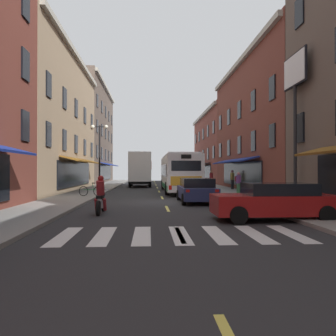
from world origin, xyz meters
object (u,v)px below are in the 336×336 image
Objects in this scene: box_truck at (140,169)px; sedan_mid at (275,201)px; pedestrian_near at (238,182)px; pedestrian_mid at (232,179)px; bicycle_near at (91,191)px; street_lamp_twin at (100,155)px; transit_bus at (178,173)px; billboard_sign at (295,89)px; sedan_near at (196,190)px; pedestrian_far at (211,179)px; sedan_far at (141,178)px; motorcycle_rider at (101,197)px.

sedan_mid is (5.72, -25.58, -1.26)m from box_truck.
pedestrian_mid is (1.04, 5.80, 0.06)m from pedestrian_near.
street_lamp_twin is at bearing 91.91° from bicycle_near.
transit_bus is at bearing 163.60° from pedestrian_mid.
sedan_mid is at bearing 64.35° from pedestrian_near.
pedestrian_near is (4.11, -4.15, -0.69)m from transit_bus.
sedan_near is at bearing 163.14° from billboard_sign.
pedestrian_far reaches higher than sedan_near.
box_truck is 11.68m from pedestrian_mid.
sedan_near is at bearing -148.43° from pedestrian_mid.
pedestrian_mid is at bearing 134.98° from pedestrian_far.
box_truck is at bearing 101.40° from sedan_near.
sedan_mid is (-3.23, -5.33, -5.57)m from billboard_sign.
sedan_near is 0.93× the size of sedan_far.
billboard_sign reaches higher than motorcycle_rider.
pedestrian_far is (3.81, 15.33, 0.29)m from sedan_near.
pedestrian_near is 5.89m from pedestrian_mid.
pedestrian_far is (1.85, 22.23, 0.29)m from sedan_mid.
pedestrian_near is at bearing 48.08° from motorcycle_rider.
pedestrian_far is (4.02, 6.05, -0.66)m from transit_bus.
box_truck is 11.38m from sedan_far.
sedan_mid is 37.36m from sedan_far.
sedan_mid is at bearing -74.15° from sedan_near.
motorcycle_rider is (-4.64, -13.89, -0.96)m from transit_bus.
billboard_sign is at bearing -22.73° from bicycle_near.
bicycle_near is 10.73m from pedestrian_near.
pedestrian_mid is (4.93, 10.93, 0.32)m from sedan_near.
sedan_far is (-5.94, 36.88, -0.05)m from sedan_mid.
pedestrian_mid reaches higher than sedan_far.
billboard_sign is 3.92× the size of motorcycle_rider.
billboard_sign reaches higher than pedestrian_near.
transit_bus is 9.33m from sedan_near.
box_truck is 10.75m from street_lamp_twin.
motorcycle_rider is at bearing -163.14° from billboard_sign.
pedestrian_far is at bearing -62.02° from sedan_far.
sedan_far is (-3.76, 20.70, -1.00)m from transit_bus.
pedestrian_mid is (5.14, 1.65, -0.63)m from transit_bus.
sedan_near reaches higher than sedan_far.
box_truck is 26.24m from sedan_mid.
billboard_sign is 22.55m from box_truck.
street_lamp_twin is at bearing 157.74° from pedestrian_mid.
sedan_near reaches higher than sedan_mid.
box_truck reaches higher than sedan_near.
sedan_near is 11.15m from street_lamp_twin.
pedestrian_mid is (2.97, 17.83, 0.32)m from sedan_mid.
transit_bus is 6.74× the size of pedestrian_mid.
transit_bus is 21.06m from sedan_far.
billboard_sign is 15.96m from street_lamp_twin.
motorcycle_rider is at bearing -77.13° from bicycle_near.
pedestrian_mid reaches higher than bicycle_near.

